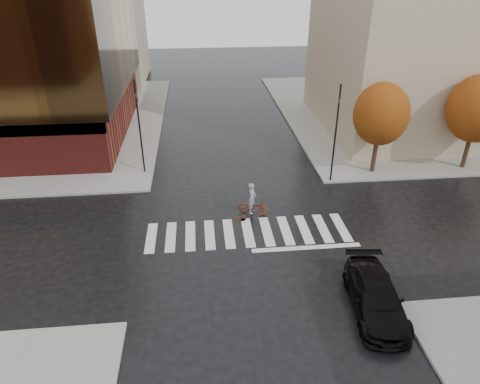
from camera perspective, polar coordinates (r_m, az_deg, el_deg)
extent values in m
plane|color=black|center=(24.28, 1.20, -6.06)|extent=(120.00, 120.00, 0.00)
cube|color=gray|center=(46.87, -28.99, 7.92)|extent=(30.00, 30.00, 0.15)
cube|color=gray|center=(49.08, 23.51, 9.95)|extent=(30.00, 30.00, 0.15)
cube|color=silver|center=(24.69, 1.07, -5.40)|extent=(12.00, 3.00, 0.01)
cube|color=tan|center=(41.95, 23.49, 20.02)|extent=(16.00, 16.00, 18.00)
cylinder|color=black|center=(32.37, 17.52, 4.94)|extent=(0.32, 0.32, 2.80)
ellipsoid|color=#9D390F|center=(31.39, 18.30, 9.83)|extent=(3.80, 3.80, 4.37)
cylinder|color=black|center=(35.67, 27.99, 5.03)|extent=(0.32, 0.32, 2.80)
ellipsoid|color=#9D390F|center=(34.73, 29.14, 9.67)|extent=(4.20, 4.20, 4.83)
imported|color=black|center=(20.27, 17.61, -13.13)|extent=(2.60, 5.33, 1.49)
imported|color=maroon|center=(26.17, 1.81, -2.02)|extent=(1.97, 1.28, 0.98)
imported|color=gray|center=(25.85, 1.61, -0.82)|extent=(0.71, 0.85, 1.98)
cylinder|color=black|center=(30.89, -13.24, 8.32)|extent=(0.12, 0.12, 6.72)
imported|color=black|center=(30.16, -13.76, 12.66)|extent=(0.19, 0.17, 0.84)
cylinder|color=black|center=(29.50, 12.60, 7.48)|extent=(0.12, 0.12, 6.76)
imported|color=black|center=(28.74, 13.12, 12.04)|extent=(0.18, 0.20, 0.84)
cylinder|color=#D4D20C|center=(33.20, -17.98, 3.45)|extent=(0.27, 0.27, 0.67)
sphere|color=#D4D20C|center=(33.07, -18.06, 3.98)|extent=(0.29, 0.29, 0.29)
cylinder|color=#3F2716|center=(25.91, 0.12, -3.59)|extent=(0.78, 0.78, 0.01)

